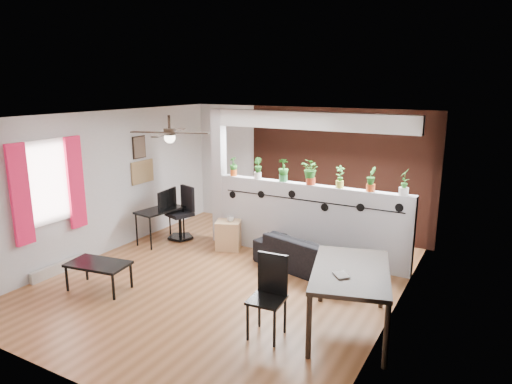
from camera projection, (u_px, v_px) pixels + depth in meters
name	position (u px, v px, depth m)	size (l,w,h in m)	color
room_shell	(225.00, 200.00, 7.07)	(6.30, 7.10, 2.90)	brown
partition_wall	(309.00, 221.00, 8.11)	(3.60, 0.18, 1.35)	#BCBCC1
ceiling_header	(312.00, 121.00, 7.70)	(3.60, 0.18, 0.30)	white
pier_column	(219.00, 177.00, 8.87)	(0.22, 0.20, 2.60)	#BCBCC1
brick_panel	(338.00, 173.00, 9.21)	(3.90, 0.05, 2.60)	#98422C
vine_decal	(308.00, 201.00, 7.94)	(3.31, 0.01, 0.30)	black
window_assembly	(48.00, 185.00, 7.21)	(0.09, 1.30, 1.55)	white
baseboard_heater	(58.00, 268.00, 7.53)	(0.08, 1.00, 0.18)	beige
corkboard	(142.00, 172.00, 9.08)	(0.03, 0.60, 0.45)	olive
framed_art	(139.00, 147.00, 8.92)	(0.03, 0.34, 0.44)	#8C7259
ceiling_fan	(170.00, 134.00, 6.95)	(1.19, 1.19, 0.43)	black
potted_plant_0	(233.00, 166.00, 8.65)	(0.18, 0.21, 0.36)	orange
potted_plant_1	(258.00, 167.00, 8.40)	(0.25, 0.23, 0.39)	white
potted_plant_2	(283.00, 169.00, 8.15)	(0.26, 0.24, 0.42)	#318945
potted_plant_3	(311.00, 171.00, 7.90)	(0.29, 0.27, 0.45)	#B63A1D
potted_plant_4	(340.00, 176.00, 7.66)	(0.23, 0.21, 0.38)	#D0D049
potted_plant_5	(371.00, 178.00, 7.41)	(0.16, 0.21, 0.41)	#D54C19
potted_plant_6	(404.00, 181.00, 7.15)	(0.18, 0.22, 0.43)	white
sofa	(312.00, 255.00, 7.60)	(1.90, 0.75, 0.56)	black
cube_shelf	(228.00, 235.00, 8.62)	(0.45, 0.40, 0.55)	tan
cup	(230.00, 219.00, 8.53)	(0.13, 0.13, 0.10)	gray
computer_desk	(160.00, 212.00, 8.92)	(0.62, 0.99, 0.67)	black
monitor	(165.00, 202.00, 9.01)	(0.06, 0.35, 0.20)	black
office_chair	(182.00, 216.00, 9.16)	(0.56, 0.57, 1.05)	black
dining_table	(351.00, 276.00, 5.65)	(1.30, 1.72, 0.83)	black
book	(335.00, 276.00, 5.42)	(0.15, 0.21, 0.02)	gray
folding_chair	(270.00, 288.00, 5.62)	(0.45, 0.45, 1.03)	black
coffee_table	(98.00, 266.00, 6.89)	(0.99, 0.65, 0.43)	black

